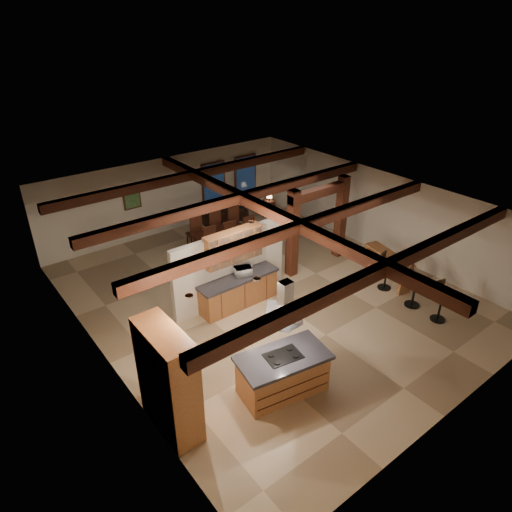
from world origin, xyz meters
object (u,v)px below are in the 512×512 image
Objects in this scene: dining_table at (223,241)px; sofa at (224,214)px; kitchen_island at (283,373)px; bar_counter at (388,263)px.

dining_table reaches higher than sofa.
kitchen_island is 7.20m from dining_table.
kitchen_island reaches higher than bar_counter.
kitchen_island reaches higher than dining_table.
sofa is (4.39, 8.74, -0.23)m from kitchen_island.
bar_counter reaches higher than sofa.
kitchen_island is 5.96m from bar_counter.
dining_table is 1.04× the size of bar_counter.
bar_counter is at bearing -66.07° from dining_table.
sofa is 1.00× the size of bar_counter.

